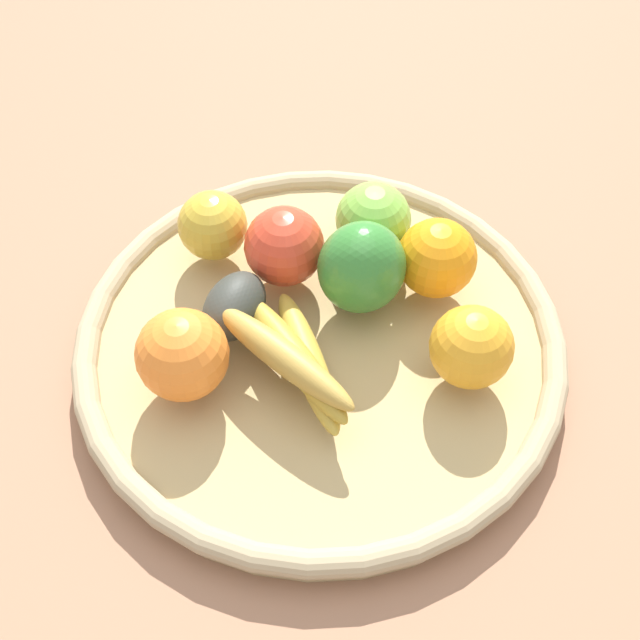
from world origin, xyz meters
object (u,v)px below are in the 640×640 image
at_px(banana_bunch, 295,358).
at_px(apple_1, 213,225).
at_px(orange_0, 471,347).
at_px(apple_2, 284,246).
at_px(avocado, 234,306).
at_px(bell_pepper, 362,268).
at_px(orange_2, 182,355).
at_px(orange_1, 437,258).
at_px(apple_0, 371,219).

xyz_separation_m(banana_bunch, apple_1, (-0.14, 0.10, 0.01)).
distance_m(orange_0, banana_bunch, 0.15).
xyz_separation_m(apple_2, apple_1, (-0.08, -0.00, -0.00)).
distance_m(apple_2, apple_1, 0.08).
distance_m(avocado, bell_pepper, 0.12).
relative_size(bell_pepper, apple_1, 1.38).
distance_m(orange_2, apple_1, 0.16).
xyz_separation_m(orange_1, bell_pepper, (-0.06, -0.05, 0.01)).
relative_size(avocado, apple_1, 1.12).
height_order(banana_bunch, apple_1, apple_1).
xyz_separation_m(banana_bunch, orange_1, (0.07, 0.15, 0.01)).
xyz_separation_m(orange_0, apple_0, (-0.14, 0.11, 0.00)).
distance_m(apple_2, orange_2, 0.15).
xyz_separation_m(avocado, apple_0, (0.07, 0.15, 0.01)).
height_order(apple_2, orange_1, apple_2).
bearing_deg(apple_1, apple_2, 0.87).
height_order(orange_0, banana_bunch, orange_0).
distance_m(banana_bunch, apple_1, 0.18).
distance_m(orange_0, bell_pepper, 0.13).
relative_size(orange_0, orange_2, 0.91).
relative_size(orange_0, apple_0, 1.00).
height_order(orange_1, orange_2, orange_2).
relative_size(apple_2, apple_0, 1.04).
height_order(bell_pepper, apple_1, bell_pepper).
xyz_separation_m(apple_2, apple_0, (0.06, 0.07, -0.00)).
distance_m(apple_2, avocado, 0.08).
height_order(avocado, apple_0, apple_0).
xyz_separation_m(banana_bunch, apple_2, (-0.06, 0.11, 0.01)).
relative_size(avocado, orange_1, 1.01).
bearing_deg(avocado, banana_bunch, -21.08).
height_order(orange_0, bell_pepper, bell_pepper).
relative_size(orange_0, orange_1, 0.98).
relative_size(banana_bunch, avocado, 2.12).
bearing_deg(apple_2, banana_bunch, -59.20).
xyz_separation_m(orange_0, apple_2, (-0.20, 0.04, 0.00)).
distance_m(banana_bunch, orange_2, 0.10).
xyz_separation_m(orange_0, bell_pepper, (-0.12, 0.04, 0.01)).
bearing_deg(apple_0, apple_1, -152.71).
bearing_deg(bell_pepper, apple_0, -113.21).
distance_m(avocado, orange_2, 0.08).
bearing_deg(orange_1, avocado, -140.47).
bearing_deg(avocado, orange_2, -96.03).
bearing_deg(apple_2, orange_1, 19.16).
bearing_deg(apple_0, banana_bunch, -88.90).
relative_size(apple_2, apple_1, 1.13).
relative_size(orange_0, banana_bunch, 0.46).
relative_size(banana_bunch, orange_1, 2.14).
height_order(banana_bunch, avocado, banana_bunch).
bearing_deg(apple_2, apple_1, -179.13).
bearing_deg(banana_bunch, avocado, 158.92).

